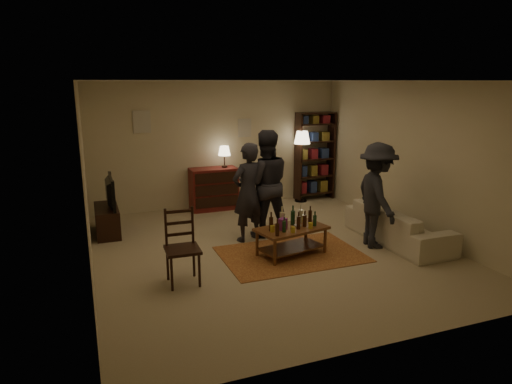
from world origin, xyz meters
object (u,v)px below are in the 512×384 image
floor_lamp (302,142)px  person_right (265,184)px  sofa (398,225)px  dresser (214,188)px  bookshelf (315,155)px  person_left (248,192)px  tv_stand (107,213)px  dining_chair (181,243)px  coffee_table (291,231)px  person_by_sofa (377,196)px

floor_lamp → person_right: 2.56m
sofa → person_right: (-2.00, 1.14, 0.64)m
dresser → bookshelf: bookshelf is taller
sofa → bookshelf: bearing=-0.8°
sofa → person_left: size_ratio=1.22×
tv_stand → person_left: (2.26, -1.21, 0.47)m
sofa → person_right: 2.39m
dining_chair → floor_lamp: (3.44, 3.34, 0.81)m
bookshelf → sofa: size_ratio=0.97×
coffee_table → person_right: person_right is taller
dining_chair → coffee_table: bearing=13.5°
bookshelf → person_right: 2.89m
coffee_table → floor_lamp: 3.51m
coffee_table → person_right: size_ratio=0.64×
person_left → person_right: bearing=-175.2°
person_left → bookshelf: bearing=-155.7°
coffee_table → bookshelf: bearing=56.8°
tv_stand → dresser: size_ratio=0.78×
person_right → person_by_sofa: bearing=152.0°
dining_chair → person_by_sofa: size_ratio=0.60×
dining_chair → person_left: 1.93m
person_left → tv_stand: bearing=-46.1°
dining_chair → person_right: 2.33m
dresser → bookshelf: 2.50m
coffee_table → sofa: bearing=-2.6°
person_right → sofa: bearing=160.5°
person_right → bookshelf: bearing=-125.1°
dining_chair → floor_lamp: 4.87m
dresser → coffee_table: bearing=-82.1°
bookshelf → floor_lamp: size_ratio=1.25×
floor_lamp → person_right: size_ratio=0.86×
floor_lamp → sofa: (0.35, -3.05, -1.06)m
dining_chair → dresser: bearing=69.2°
tv_stand → floor_lamp: size_ratio=0.65×
coffee_table → person_left: person_left is taller
tv_stand → person_left: 2.61m
tv_stand → person_left: person_left is taller
bookshelf → floor_lamp: bookshelf is taller
person_left → person_right: (0.38, 0.16, 0.09)m
dresser → sofa: size_ratio=0.65×
person_right → person_by_sofa: (1.50, -1.18, -0.07)m
bookshelf → sofa: bookshelf is taller
coffee_table → person_by_sofa: (1.47, -0.13, 0.47)m
dresser → dining_chair: bearing=-112.4°
tv_stand → sofa: (4.64, -2.20, -0.08)m
person_by_sofa → coffee_table: bearing=97.1°
floor_lamp → sofa: bearing=-83.4°
tv_stand → person_right: person_right is taller
floor_lamp → person_by_sofa: (-0.15, -3.09, -0.49)m
dresser → person_right: person_right is taller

